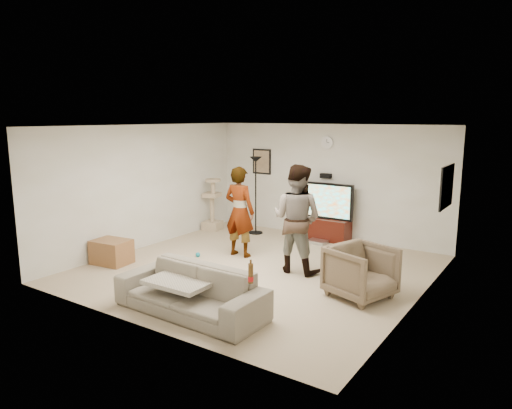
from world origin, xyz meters
The scene contains 24 objects.
floor centered at (0.00, 0.00, -0.01)m, with size 5.50×5.50×0.02m, color tan.
ceiling centered at (0.00, 0.00, 2.51)m, with size 5.50×5.50×0.02m, color white.
wall_back centered at (0.00, 2.75, 1.25)m, with size 5.50×0.04×2.50m, color beige.
wall_front centered at (0.00, -2.75, 1.25)m, with size 5.50×0.04×2.50m, color beige.
wall_left centered at (-2.75, 0.00, 1.25)m, with size 0.04×5.50×2.50m, color beige.
wall_right centered at (2.75, 0.00, 1.25)m, with size 0.04×5.50×2.50m, color beige.
wall_clock centered at (0.00, 2.72, 2.10)m, with size 0.26×0.26×0.04m, color white.
wall_speaker centered at (0.00, 2.69, 1.38)m, with size 0.25×0.10×0.10m, color black.
picture_back centered at (-1.70, 2.73, 1.60)m, with size 0.42×0.03×0.52m, color #806C53.
picture_right centered at (2.73, 1.60, 1.50)m, with size 0.03×0.78×0.62m, color #E0CF6A.
tv_stand centered at (0.07, 2.50, 0.24)m, with size 1.14×0.45×0.48m, color #320D07.
console_box centered at (0.12, 2.11, 0.04)m, with size 0.40×0.30×0.07m, color #BDBDBF.
tv centered at (0.07, 2.50, 0.86)m, with size 1.31×0.08×0.78m, color black.
tv_screen centered at (0.07, 2.46, 0.86)m, with size 1.20×0.01×0.68m, color #2CEFF0.
floor_lamp centered at (-1.47, 2.12, 0.88)m, with size 0.32×0.32×1.76m, color black.
cat_tree centered at (-2.53, 1.85, 0.62)m, with size 0.39×0.39×1.23m, color tan.
person_left centered at (-0.74, 0.48, 0.87)m, with size 0.63×0.42×1.74m, color #9FA0A8.
person_right centered at (0.61, 0.28, 0.93)m, with size 0.91×0.71×1.87m, color #4B65A1.
sofa centered at (0.28, -2.08, 0.32)m, with size 2.17×0.85×0.63m, color slate.
throw_blanket centered at (0.12, -2.08, 0.43)m, with size 0.90×0.70×0.06m, color #B3A996.
beer_bottle centered at (1.28, -2.08, 0.76)m, with size 0.06×0.06×0.25m, color #533414.
armchair centered at (2.00, -0.25, 0.39)m, with size 0.84×0.86×0.78m, color brown.
side_table centered at (-2.40, -1.23, 0.22)m, with size 0.66×0.50×0.44m, color brown.
toy_ball centered at (-1.36, -0.04, 0.04)m, with size 0.09×0.09×0.09m, color teal.
Camera 1 is at (4.38, -6.61, 2.65)m, focal length 32.83 mm.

